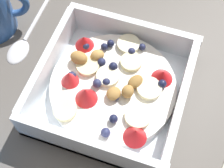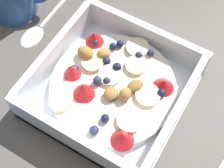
# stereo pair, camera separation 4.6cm
# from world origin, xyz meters

# --- Properties ---
(ground_plane) EXTENTS (2.40, 2.40, 0.00)m
(ground_plane) POSITION_xyz_m (0.00, 0.00, 0.00)
(ground_plane) COLOR #56514C
(fruit_bowl) EXTENTS (0.20, 0.20, 0.06)m
(fruit_bowl) POSITION_xyz_m (0.00, -0.01, 0.02)
(fruit_bowl) COLOR white
(fruit_bowl) RESTS_ON ground
(spoon) EXTENTS (0.03, 0.17, 0.01)m
(spoon) POSITION_xyz_m (0.17, -0.06, 0.00)
(spoon) COLOR silver
(spoon) RESTS_ON ground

